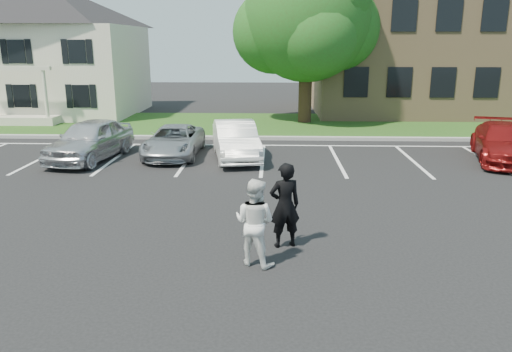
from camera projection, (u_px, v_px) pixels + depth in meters
The scene contains 13 objects.
ground_plane at pixel (254, 242), 11.02m from camera, with size 90.00×90.00×0.00m, color black.
curb at pixel (265, 138), 22.58m from camera, with size 40.00×0.30×0.15m, color gray.
grass_strip at pixel (266, 125), 26.45m from camera, with size 44.00×8.00×0.08m, color #144F0E.
stall_lines at pixel (299, 154), 19.61m from camera, with size 34.00×5.36×0.01m.
house at pixel (50, 50), 29.74m from camera, with size 10.30×9.22×7.60m.
office_building at pixel (495, 44), 30.69m from camera, with size 22.40×10.40×8.30m.
tree at pixel (308, 21), 25.90m from camera, with size 7.80×7.20×8.80m.
man_black_suit at pixel (285, 205), 10.59m from camera, with size 0.68×0.44×1.86m, color black.
man_white_shirt at pixel (255, 222), 9.74m from camera, with size 0.85×0.66×1.76m, color white.
car_silver_west at pixel (90, 140), 18.58m from camera, with size 1.79×4.46×1.52m, color silver.
car_silver_minivan at pixel (174, 141), 19.21m from camera, with size 1.94×4.21×1.17m, color #A6A8AE.
car_white_sedan at pixel (236, 140), 18.78m from camera, with size 1.48×4.24×1.40m, color white.
car_red_compact at pixel (504, 143), 18.40m from camera, with size 1.92×4.72×1.37m, color maroon.
Camera 1 is at (0.40, -10.25, 4.28)m, focal length 35.00 mm.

